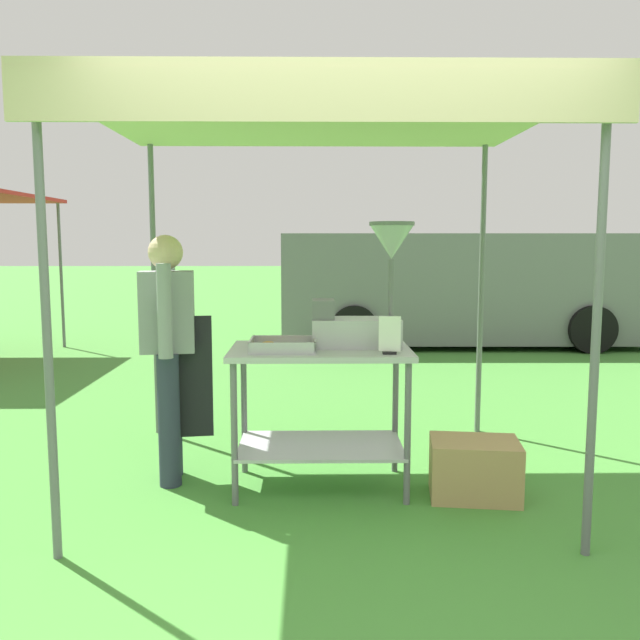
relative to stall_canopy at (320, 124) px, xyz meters
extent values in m
plane|color=#478E38|center=(0.13, 4.91, -2.29)|extent=(70.00, 70.00, 0.00)
cylinder|color=slate|center=(-1.32, -1.03, -1.13)|extent=(0.04, 0.04, 2.33)
cylinder|color=slate|center=(1.32, -1.03, -1.13)|extent=(0.04, 0.04, 2.33)
cylinder|color=slate|center=(-1.32, 1.13, -1.13)|extent=(0.04, 0.04, 2.33)
cylinder|color=slate|center=(1.32, 1.13, -1.13)|extent=(0.04, 0.04, 2.33)
cube|color=#CCB78E|center=(0.00, 0.05, 0.06)|extent=(2.85, 2.36, 0.05)
cube|color=#CCB78E|center=(0.00, -1.12, -0.07)|extent=(2.85, 0.02, 0.24)
cube|color=#B7B7BC|center=(0.00, -0.10, -1.41)|extent=(1.13, 0.67, 0.04)
cube|color=#B7B7BC|center=(0.00, -0.10, -2.02)|extent=(1.04, 0.61, 0.02)
cylinder|color=slate|center=(-0.51, -0.38, -1.86)|extent=(0.04, 0.04, 0.87)
cylinder|color=slate|center=(0.51, -0.38, -1.86)|extent=(0.04, 0.04, 0.87)
cylinder|color=slate|center=(-0.51, 0.19, -1.86)|extent=(0.04, 0.04, 0.87)
cylinder|color=slate|center=(0.51, 0.19, -1.86)|extent=(0.04, 0.04, 0.87)
cube|color=#B7B7BC|center=(-0.23, -0.18, -1.38)|extent=(0.40, 0.32, 0.01)
cube|color=#B7B7BC|center=(-0.23, -0.33, -1.35)|extent=(0.40, 0.01, 0.06)
cube|color=#B7B7BC|center=(-0.23, -0.03, -1.35)|extent=(0.40, 0.01, 0.06)
cube|color=#B7B7BC|center=(-0.43, -0.18, -1.35)|extent=(0.01, 0.32, 0.06)
cube|color=#B7B7BC|center=(-0.03, -0.18, -1.35)|extent=(0.01, 0.32, 0.06)
torus|color=gold|center=(-0.38, -0.14, -1.36)|extent=(0.11, 0.11, 0.03)
torus|color=gold|center=(-0.22, -0.14, -1.36)|extent=(0.11, 0.11, 0.03)
torus|color=gold|center=(-0.14, -0.15, -1.36)|extent=(0.12, 0.12, 0.03)
torus|color=gold|center=(-0.12, -0.28, -1.36)|extent=(0.12, 0.12, 0.03)
torus|color=gold|center=(-0.19, -0.24, -1.36)|extent=(0.12, 0.12, 0.03)
torus|color=gold|center=(-0.36, -0.21, -1.36)|extent=(0.10, 0.10, 0.03)
torus|color=gold|center=(-0.27, -0.21, -1.36)|extent=(0.09, 0.09, 0.03)
torus|color=gold|center=(-0.33, -0.08, -1.36)|extent=(0.11, 0.11, 0.03)
cube|color=#B7B7BC|center=(0.23, -0.02, -1.30)|extent=(0.56, 0.28, 0.18)
cube|color=slate|center=(0.02, -0.02, -1.15)|extent=(0.14, 0.22, 0.12)
cylinder|color=slate|center=(0.45, -0.02, -1.02)|extent=(0.04, 0.04, 0.37)
cone|color=#B7B7BC|center=(0.45, -0.02, -0.73)|extent=(0.27, 0.27, 0.21)
cylinder|color=slate|center=(0.45, -0.02, -0.61)|extent=(0.28, 0.28, 0.02)
cube|color=black|center=(0.41, -0.32, -1.38)|extent=(0.08, 0.05, 0.02)
cube|color=white|center=(0.41, -0.32, -1.27)|extent=(0.13, 0.02, 0.21)
cylinder|color=#2D3347|center=(-1.00, 0.14, -1.86)|extent=(0.14, 0.14, 0.86)
cylinder|color=#2D3347|center=(-0.97, -0.06, -1.86)|extent=(0.14, 0.14, 0.86)
cube|color=gray|center=(-0.98, 0.04, -1.17)|extent=(0.37, 0.27, 0.52)
cube|color=black|center=(-0.86, 0.06, -1.60)|extent=(0.32, 0.07, 0.80)
cylinder|color=gray|center=(-1.02, 0.26, -1.14)|extent=(0.10, 0.10, 0.58)
cylinder|color=gray|center=(-0.95, -0.17, -1.14)|extent=(0.10, 0.10, 0.58)
sphere|color=#DBB28E|center=(-0.98, 0.04, -0.79)|extent=(0.22, 0.22, 0.22)
cube|color=tan|center=(0.95, -0.27, -2.11)|extent=(0.58, 0.44, 0.36)
cube|color=slate|center=(2.25, 5.95, -1.40)|extent=(5.46, 1.97, 1.60)
cube|color=#1E2833|center=(4.37, 5.93, -1.00)|extent=(0.12, 1.62, 0.70)
cylinder|color=black|center=(3.94, 6.86, -1.95)|extent=(0.68, 0.25, 0.68)
cylinder|color=black|center=(3.92, 5.00, -1.95)|extent=(0.68, 0.25, 0.68)
cylinder|color=black|center=(0.57, 6.91, -1.95)|extent=(0.68, 0.25, 0.68)
cylinder|color=black|center=(0.55, 5.04, -1.95)|extent=(0.68, 0.25, 0.68)
cylinder|color=slate|center=(-3.78, 5.61, -1.22)|extent=(0.04, 0.04, 2.14)
camera|label=1|loc=(-0.05, -4.14, -0.73)|focal=36.67mm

